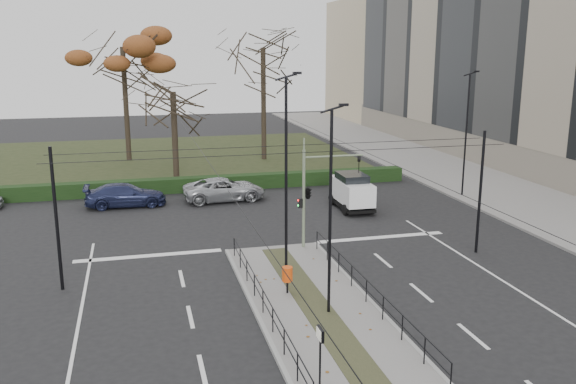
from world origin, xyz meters
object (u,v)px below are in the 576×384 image
object	(u,v)px
streetlamp_median_far	(287,172)
rust_tree	(122,47)
litter_bin	(287,274)
bare_tree_center	(263,56)
streetlamp_median_near	(331,210)
bare_tree_near	(173,99)
white_van	(352,190)
traffic_light	(309,191)
parked_car_fourth	(224,189)
streetlamp_sidewalk	(466,133)
parked_car_third	(125,195)
info_panel	(320,341)

from	to	relation	value
streetlamp_median_far	rust_tree	bearing A→B (deg)	102.83
litter_bin	bare_tree_center	distance (m)	31.93
streetlamp_median_near	bare_tree_near	distance (m)	25.51
white_van	bare_tree_center	size ratio (longest dim) A/B	0.32
traffic_light	litter_bin	bearing A→B (deg)	-114.43
white_van	rust_tree	size ratio (longest dim) A/B	0.32
streetlamp_median_near	bare_tree_center	bearing A→B (deg)	82.25
traffic_light	parked_car_fourth	xyz separation A→B (m)	(-2.61, 10.95, -2.24)
bare_tree_near	rust_tree	bearing A→B (deg)	109.41
bare_tree_near	parked_car_fourth	bearing A→B (deg)	-67.89
streetlamp_median_far	streetlamp_sidewalk	size ratio (longest dim) A/B	1.06
streetlamp_median_far	parked_car_third	world-z (taller)	streetlamp_median_far
parked_car_fourth	bare_tree_near	world-z (taller)	bare_tree_near
litter_bin	white_van	world-z (taller)	white_van
parked_car_fourth	bare_tree_center	xyz separation A→B (m)	(5.61, 13.94, 8.36)
info_panel	parked_car_fourth	size ratio (longest dim) A/B	0.35
rust_tree	bare_tree_center	xyz separation A→B (m)	(11.72, -2.41, -0.77)
streetlamp_median_near	white_van	size ratio (longest dim) A/B	1.89
litter_bin	parked_car_fourth	size ratio (longest dim) A/B	0.21
streetlamp_median_near	streetlamp_median_far	bearing A→B (deg)	95.18
parked_car_third	white_van	size ratio (longest dim) A/B	1.21
rust_tree	bare_tree_near	distance (m)	11.03
litter_bin	info_panel	world-z (taller)	info_panel
traffic_light	streetlamp_sidewalk	xyz separation A→B (m)	(13.08, 8.02, 1.33)
rust_tree	litter_bin	bearing A→B (deg)	-79.24
info_panel	bare_tree_near	distance (m)	30.40
parked_car_third	white_van	bearing A→B (deg)	-106.82
streetlamp_sidewalk	streetlamp_median_near	bearing A→B (deg)	-132.80
litter_bin	info_panel	size ratio (longest dim) A/B	0.59
streetlamp_median_near	white_van	bearing A→B (deg)	66.99
info_panel	white_van	size ratio (longest dim) A/B	0.45
rust_tree	streetlamp_sidewalk	bearing A→B (deg)	-41.48
streetlamp_median_near	rust_tree	world-z (taller)	rust_tree
litter_bin	rust_tree	world-z (taller)	rust_tree
parked_car_third	bare_tree_near	distance (m)	9.26
white_van	streetlamp_sidewalk	bearing A→B (deg)	7.98
litter_bin	white_van	bearing A→B (deg)	59.65
traffic_light	parked_car_third	distance (m)	14.30
streetlamp_median_far	parked_car_fourth	world-z (taller)	streetlamp_median_far
streetlamp_median_near	white_van	distance (m)	16.01
parked_car_fourth	bare_tree_near	bearing A→B (deg)	18.58
bare_tree_center	bare_tree_near	xyz separation A→B (m)	(-8.27, -7.40, -2.90)
streetlamp_median_near	info_panel	bearing A→B (deg)	-110.98
info_panel	streetlamp_median_near	world-z (taller)	streetlamp_median_near
bare_tree_near	traffic_light	bearing A→B (deg)	-73.24
streetlamp_median_near	bare_tree_center	world-z (taller)	bare_tree_center
white_van	bare_tree_center	bearing A→B (deg)	95.47
traffic_light	white_van	bearing A→B (deg)	55.37
streetlamp_median_near	white_van	xyz separation A→B (m)	(6.16, 14.49, -2.91)
streetlamp_median_far	streetlamp_sidewalk	distance (m)	18.47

